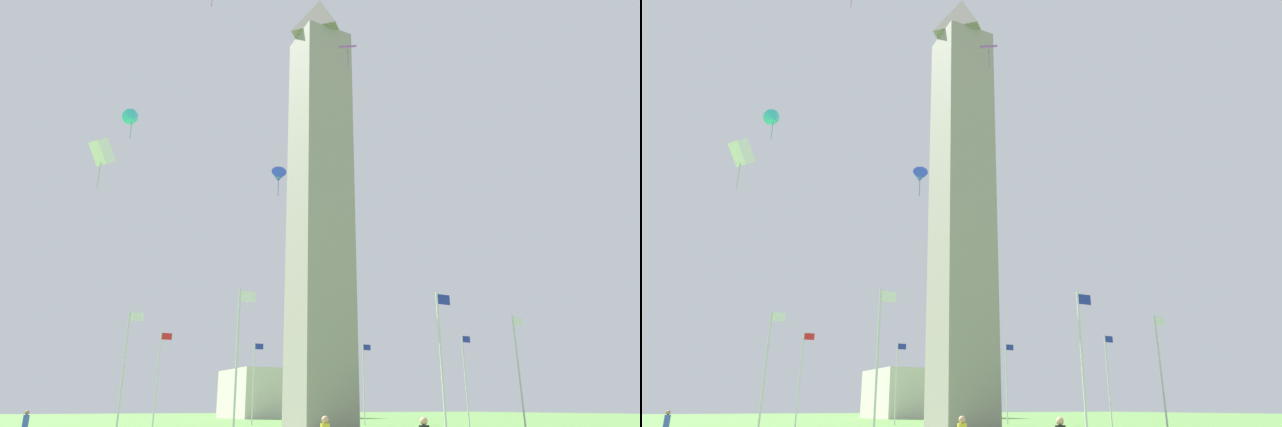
{
  "view_description": "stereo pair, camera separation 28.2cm",
  "coord_description": "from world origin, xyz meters",
  "views": [
    {
      "loc": [
        -22.52,
        -43.77,
        1.96
      ],
      "look_at": [
        0.0,
        0.0,
        19.46
      ],
      "focal_mm": 30.49,
      "sensor_mm": 36.0,
      "label": 1
    },
    {
      "loc": [
        -22.27,
        -43.9,
        1.96
      ],
      "look_at": [
        0.0,
        0.0,
        19.46
      ],
      "focal_mm": 30.49,
      "sensor_mm": 36.0,
      "label": 2
    }
  ],
  "objects": [
    {
      "name": "person_blue_shirt",
      "position": [
        -22.31,
        -7.55,
        0.87
      ],
      "size": [
        0.32,
        0.32,
        1.75
      ],
      "rotation": [
        0.0,
        0.0,
        -0.18
      ],
      "color": "#2D2D38",
      "rests_on": "ground"
    },
    {
      "name": "flagpole_sw",
      "position": [
        -11.54,
        -11.59,
        4.85
      ],
      "size": [
        1.12,
        0.14,
        8.91
      ],
      "color": "silver",
      "rests_on": "ground"
    },
    {
      "name": "distant_building",
      "position": [
        18.4,
        50.89,
        4.05
      ],
      "size": [
        19.14,
        15.27,
        8.11
      ],
      "color": "beige",
      "rests_on": "ground"
    },
    {
      "name": "flagpole_w",
      "position": [
        0.05,
        -16.4,
        4.85
      ],
      "size": [
        1.12,
        0.14,
        8.91
      ],
      "color": "silver",
      "rests_on": "ground"
    },
    {
      "name": "flagpole_n",
      "position": [
        16.45,
        0.0,
        4.85
      ],
      "size": [
        1.12,
        0.14,
        8.91
      ],
      "color": "silver",
      "rests_on": "ground"
    },
    {
      "name": "flagpole_se",
      "position": [
        -11.54,
        11.59,
        4.85
      ],
      "size": [
        1.12,
        0.14,
        8.91
      ],
      "color": "silver",
      "rests_on": "ground"
    },
    {
      "name": "flagpole_e",
      "position": [
        0.05,
        16.4,
        4.85
      ],
      "size": [
        1.12,
        0.14,
        8.91
      ],
      "color": "silver",
      "rests_on": "ground"
    },
    {
      "name": "kite_purple_diamond",
      "position": [
        -4.52,
        -13.47,
        28.13
      ],
      "size": [
        1.76,
        1.7,
        2.25
      ],
      "color": "purple"
    },
    {
      "name": "kite_blue_delta",
      "position": [
        -6.94,
        -6.08,
        19.62
      ],
      "size": [
        1.61,
        1.77,
        2.46
      ],
      "color": "blue"
    },
    {
      "name": "flagpole_s",
      "position": [
        -16.34,
        0.0,
        4.85
      ],
      "size": [
        1.12,
        0.14,
        8.91
      ],
      "color": "silver",
      "rests_on": "ground"
    },
    {
      "name": "flagpole_nw",
      "position": [
        11.65,
        -11.59,
        4.85
      ],
      "size": [
        1.12,
        0.14,
        8.91
      ],
      "color": "silver",
      "rests_on": "ground"
    },
    {
      "name": "kite_white_box",
      "position": [
        -21.02,
        -17.5,
        13.71
      ],
      "size": [
        1.4,
        1.26,
        2.57
      ],
      "color": "white"
    },
    {
      "name": "flagpole_ne",
      "position": [
        11.65,
        11.59,
        4.85
      ],
      "size": [
        1.12,
        0.14,
        8.91
      ],
      "color": "silver",
      "rests_on": "ground"
    },
    {
      "name": "obelisk_monument",
      "position": [
        0.0,
        0.0,
        22.41
      ],
      "size": [
        4.93,
        4.93,
        44.82
      ],
      "color": "gray",
      "rests_on": "ground"
    },
    {
      "name": "kite_cyan_delta",
      "position": [
        -18.82,
        -7.46,
        21.23
      ],
      "size": [
        1.55,
        1.79,
        2.38
      ],
      "color": "#33C6D1"
    }
  ]
}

